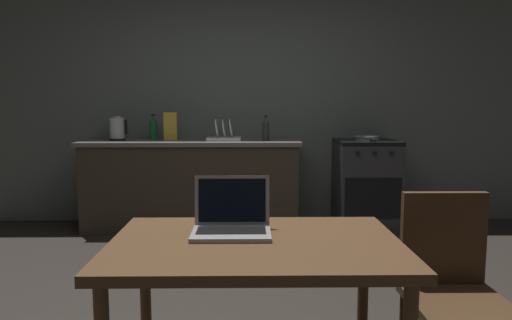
{
  "coord_description": "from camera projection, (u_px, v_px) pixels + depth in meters",
  "views": [
    {
      "loc": [
        -0.0,
        -2.75,
        1.27
      ],
      "look_at": [
        0.05,
        0.8,
        0.84
      ],
      "focal_mm": 33.51,
      "sensor_mm": 36.0,
      "label": 1
    }
  ],
  "objects": [
    {
      "name": "electric_kettle",
      "position": [
        117.0,
        129.0,
        4.75
      ],
      "size": [
        0.18,
        0.15,
        0.24
      ],
      "color": "black",
      "rests_on": "kitchen_counter"
    },
    {
      "name": "chair",
      "position": [
        451.0,
        282.0,
        2.07
      ],
      "size": [
        0.4,
        0.4,
        0.87
      ],
      "rotation": [
        0.0,
        0.0,
        0.02
      ],
      "color": "#4C331E",
      "rests_on": "ground_plane"
    },
    {
      "name": "cereal_box",
      "position": [
        171.0,
        126.0,
        4.78
      ],
      "size": [
        0.13,
        0.05,
        0.28
      ],
      "color": "gold",
      "rests_on": "kitchen_counter"
    },
    {
      "name": "dining_table",
      "position": [
        256.0,
        261.0,
        1.88
      ],
      "size": [
        1.14,
        0.76,
        0.73
      ],
      "color": "brown",
      "rests_on": "ground_plane"
    },
    {
      "name": "laptop",
      "position": [
        232.0,
        222.0,
        1.97
      ],
      "size": [
        0.32,
        0.25,
        0.23
      ],
      "rotation": [
        0.0,
        0.0,
        0.05
      ],
      "color": "#99999E",
      "rests_on": "dining_table"
    },
    {
      "name": "frying_pan",
      "position": [
        368.0,
        138.0,
        4.77
      ],
      "size": [
        0.26,
        0.43,
        0.05
      ],
      "color": "gray",
      "rests_on": "stove_oven"
    },
    {
      "name": "ground_plane",
      "position": [
        250.0,
        314.0,
        2.89
      ],
      "size": [
        12.0,
        12.0,
        0.0
      ],
      "primitive_type": "plane",
      "color": "#2D2823"
    },
    {
      "name": "bottle",
      "position": [
        266.0,
        129.0,
        4.72
      ],
      "size": [
        0.07,
        0.07,
        0.25
      ],
      "color": "#2D2D33",
      "rests_on": "kitchen_counter"
    },
    {
      "name": "dish_rack",
      "position": [
        224.0,
        136.0,
        4.77
      ],
      "size": [
        0.34,
        0.26,
        0.21
      ],
      "color": "silver",
      "rests_on": "kitchen_counter"
    },
    {
      "name": "stove_oven",
      "position": [
        366.0,
        184.0,
        4.85
      ],
      "size": [
        0.6,
        0.62,
        0.89
      ],
      "color": "#2D2D30",
      "rests_on": "ground_plane"
    },
    {
      "name": "kitchen_counter",
      "position": [
        192.0,
        184.0,
        4.83
      ],
      "size": [
        2.16,
        0.64,
        0.89
      ],
      "color": "#382D23",
      "rests_on": "ground_plane"
    },
    {
      "name": "bottle_b",
      "position": [
        153.0,
        128.0,
        4.83
      ],
      "size": [
        0.08,
        0.08,
        0.26
      ],
      "color": "#19592D",
      "rests_on": "kitchen_counter"
    },
    {
      "name": "back_wall",
      "position": [
        277.0,
        90.0,
        5.07
      ],
      "size": [
        6.4,
        0.1,
        2.8
      ],
      "primitive_type": "cube",
      "color": "#5D665F",
      "rests_on": "ground_plane"
    }
  ]
}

